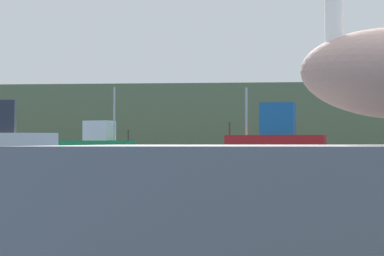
% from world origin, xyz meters
% --- Properties ---
extents(hillside_backdrop, '(140.00, 15.72, 7.52)m').
position_xyz_m(hillside_backdrop, '(0.00, 76.05, 3.76)').
color(hillside_backdrop, '#6B7A51').
rests_on(hillside_backdrop, ground).
extents(fishing_boat_green, '(6.10, 3.40, 4.59)m').
position_xyz_m(fishing_boat_green, '(-10.99, 39.74, 0.81)').
color(fishing_boat_green, '#1E8C4C').
rests_on(fishing_boat_green, ground).
extents(fishing_boat_red, '(5.36, 2.58, 3.81)m').
position_xyz_m(fishing_boat_red, '(0.88, 30.71, 1.02)').
color(fishing_boat_red, red).
rests_on(fishing_boat_red, ground).
extents(mooring_buoy, '(0.66, 0.66, 0.66)m').
position_xyz_m(mooring_buoy, '(-5.43, 10.00, 0.33)').
color(mooring_buoy, '#E54C19').
rests_on(mooring_buoy, ground).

